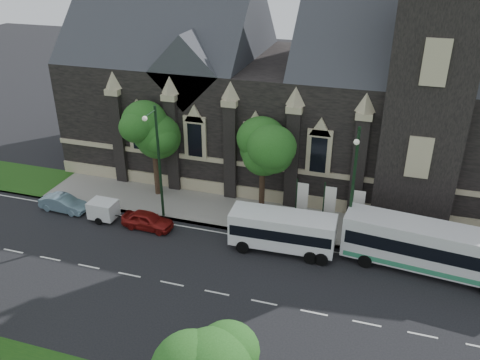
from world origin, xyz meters
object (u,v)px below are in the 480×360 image
at_px(tour_coach, 434,248).
at_px(box_trailer, 103,209).
at_px(banner_flag_left, 300,199).
at_px(shuttle_bus, 283,230).
at_px(tree_walk_right, 266,142).
at_px(street_lamp_near, 353,184).
at_px(street_lamp_mid, 158,158).
at_px(banner_flag_center, 328,203).
at_px(sedan, 64,203).
at_px(car_far_red, 148,220).
at_px(tree_walk_left, 156,130).
at_px(banner_flag_right, 356,207).

distance_m(tour_coach, box_trailer, 23.72).
bearing_deg(banner_flag_left, shuttle_bus, -99.47).
height_order(tree_walk_right, banner_flag_left, tree_walk_right).
distance_m(street_lamp_near, shuttle_bus, 5.67).
height_order(tree_walk_right, street_lamp_mid, street_lamp_mid).
height_order(street_lamp_near, banner_flag_center, street_lamp_near).
bearing_deg(banner_flag_center, sedan, -171.29).
distance_m(tour_coach, shuttle_bus, 9.77).
distance_m(street_lamp_mid, banner_flag_left, 10.81).
xyz_separation_m(street_lamp_mid, sedan, (-7.95, -1.20, -4.47)).
distance_m(tree_walk_right, street_lamp_mid, 8.10).
bearing_deg(car_far_red, tour_coach, -86.08).
xyz_separation_m(street_lamp_mid, banner_flag_center, (12.29, 1.91, -2.73)).
relative_size(shuttle_bus, box_trailer, 2.45).
bearing_deg(car_far_red, banner_flag_center, -72.57).
height_order(street_lamp_near, banner_flag_left, street_lamp_near).
distance_m(street_lamp_near, street_lamp_mid, 14.00).
bearing_deg(sedan, street_lamp_near, -84.23).
relative_size(tree_walk_right, tour_coach, 0.68).
bearing_deg(banner_flag_center, box_trailer, -168.40).
xyz_separation_m(banner_flag_left, banner_flag_center, (2.00, 0.00, 0.00)).
relative_size(tree_walk_left, car_far_red, 1.96).
distance_m(street_lamp_near, banner_flag_right, 3.34).
relative_size(box_trailer, sedan, 0.76).
xyz_separation_m(banner_flag_center, banner_flag_right, (2.00, 0.00, 0.00)).
bearing_deg(sedan, banner_flag_center, -78.64).
xyz_separation_m(tree_walk_left, sedan, (-6.16, -4.80, -5.09)).
distance_m(banner_flag_left, banner_flag_right, 4.00).
bearing_deg(tour_coach, street_lamp_mid, -176.65).
bearing_deg(shuttle_bus, tree_walk_left, 154.87).
relative_size(street_lamp_mid, box_trailer, 3.05).
distance_m(banner_flag_center, tour_coach, 7.78).
height_order(street_lamp_near, banner_flag_right, street_lamp_near).
bearing_deg(car_far_red, sedan, 89.19).
distance_m(street_lamp_mid, tour_coach, 19.81).
bearing_deg(tree_walk_right, street_lamp_near, -28.06).
relative_size(banner_flag_left, banner_flag_right, 1.00).
distance_m(street_lamp_mid, car_far_red, 4.74).
relative_size(tree_walk_left, shuttle_bus, 1.06).
bearing_deg(sedan, street_lamp_mid, -78.80).
bearing_deg(tour_coach, box_trailer, -172.61).
height_order(street_lamp_near, shuttle_bus, street_lamp_near).
height_order(banner_flag_center, shuttle_bus, banner_flag_center).
xyz_separation_m(tree_walk_left, street_lamp_mid, (1.80, -3.61, -0.62)).
distance_m(tree_walk_left, car_far_red, 7.38).
xyz_separation_m(street_lamp_near, banner_flag_center, (-1.71, 1.91, -2.73)).
height_order(street_lamp_mid, banner_flag_left, street_lamp_mid).
bearing_deg(banner_flag_left, banner_flag_right, 0.00).
bearing_deg(tree_walk_left, tree_walk_right, 0.06).
relative_size(street_lamp_near, shuttle_bus, 1.24).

